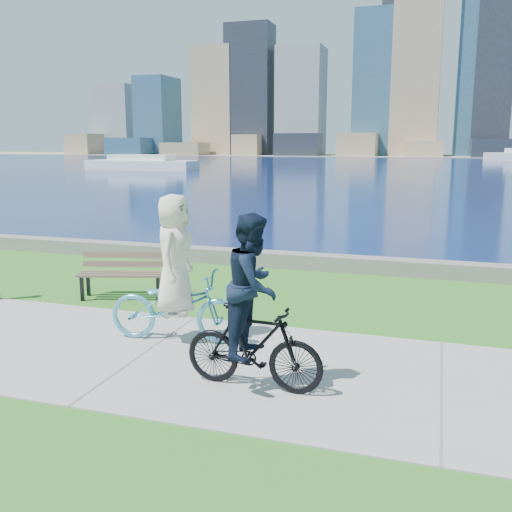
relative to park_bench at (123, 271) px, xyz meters
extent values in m
plane|color=#27631A|center=(1.85, -2.59, -0.52)|extent=(320.00, 320.00, 0.00)
cube|color=gray|center=(1.85, -2.59, -0.51)|extent=(80.00, 3.50, 0.02)
cube|color=#65635E|center=(1.85, 3.61, -0.35)|extent=(90.00, 0.50, 0.35)
cube|color=#0C1C4D|center=(1.85, 69.41, -0.52)|extent=(320.00, 131.00, 0.01)
cube|color=gray|center=(1.85, 127.41, -0.46)|extent=(320.00, 30.00, 0.12)
cube|color=#937A5B|center=(-82.45, 119.72, 2.10)|extent=(7.03, 7.79, 5.24)
cube|color=navy|center=(-67.51, 117.67, 1.58)|extent=(9.95, 9.08, 4.19)
cube|color=#937A5B|center=(-52.55, 116.47, 1.00)|extent=(9.88, 7.21, 3.05)
cube|color=#937A5B|center=(-37.90, 120.31, 1.90)|extent=(6.27, 6.37, 4.84)
cube|color=black|center=(-25.33, 118.31, 2.02)|extent=(10.02, 6.24, 5.08)
cube|color=#937A5B|center=(-12.11, 120.11, 2.03)|extent=(8.44, 9.19, 5.11)
cube|color=#937A5B|center=(2.04, 120.34, 1.16)|extent=(7.83, 6.21, 3.37)
cube|color=black|center=(15.42, 117.84, 1.37)|extent=(8.30, 9.57, 3.78)
cube|color=slate|center=(-77.75, 127.08, 8.48)|extent=(10.47, 6.11, 17.99)
cube|color=navy|center=(-63.90, 125.23, 9.08)|extent=(8.08, 11.39, 19.20)
cube|color=#937A5B|center=(-47.85, 124.97, 12.30)|extent=(10.09, 8.00, 25.64)
cube|color=black|center=(-38.91, 124.69, 14.64)|extent=(10.78, 7.19, 30.32)
cube|color=slate|center=(-26.71, 126.26, 11.89)|extent=(10.42, 9.73, 24.82)
cube|color=navy|center=(-9.45, 125.44, 15.33)|extent=(9.32, 7.80, 31.70)
cube|color=#937A5B|center=(-0.67, 124.92, 31.17)|extent=(10.11, 7.69, 63.38)
cube|color=navy|center=(11.85, 128.41, 31.48)|extent=(8.00, 8.00, 64.00)
cube|color=white|center=(-25.78, 47.29, 0.01)|extent=(12.30, 3.51, 1.05)
cube|color=white|center=(-25.78, 47.29, 0.84)|extent=(7.03, 2.64, 0.62)
cube|color=black|center=(-0.62, -0.47, -0.29)|extent=(0.08, 0.08, 0.46)
cube|color=black|center=(0.77, -0.06, -0.29)|extent=(0.08, 0.08, 0.46)
cube|color=black|center=(-0.72, -0.11, -0.29)|extent=(0.08, 0.08, 0.46)
cube|color=black|center=(0.67, 0.29, -0.29)|extent=(0.08, 0.08, 0.46)
cube|color=brown|center=(0.08, -0.27, -0.04)|extent=(1.61, 0.56, 0.04)
cube|color=brown|center=(0.03, -0.11, -0.04)|extent=(1.61, 0.56, 0.04)
cube|color=brown|center=(-0.01, 0.05, -0.04)|extent=(1.61, 0.56, 0.04)
cube|color=brown|center=(-0.05, 0.17, 0.10)|extent=(1.60, 0.52, 0.12)
cube|color=brown|center=(-0.06, 0.20, 0.27)|extent=(1.60, 0.52, 0.12)
imported|color=#54AACC|center=(2.06, -1.97, 0.03)|extent=(0.95, 2.10, 1.06)
imported|color=white|center=(2.06, -1.97, 0.81)|extent=(0.67, 0.93, 1.77)
imported|color=black|center=(3.68, -3.22, 0.02)|extent=(0.56, 1.74, 1.04)
imported|color=black|center=(3.68, -3.22, 0.78)|extent=(0.66, 0.84, 1.70)
camera|label=1|loc=(5.69, -9.36, 2.41)|focal=40.00mm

